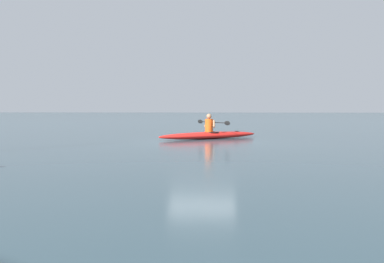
{
  "coord_description": "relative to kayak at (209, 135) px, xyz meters",
  "views": [
    {
      "loc": [
        -0.52,
        16.67,
        1.35
      ],
      "look_at": [
        0.19,
        3.61,
        0.61
      ],
      "focal_mm": 41.95,
      "sensor_mm": 36.0,
      "label": 1
    }
  ],
  "objects": [
    {
      "name": "kayak",
      "position": [
        0.0,
        0.0,
        0.0
      ],
      "size": [
        4.26,
        3.08,
        0.29
      ],
      "color": "red",
      "rests_on": "ground"
    },
    {
      "name": "ground_plane",
      "position": [
        0.23,
        1.82,
        -0.15
      ],
      "size": [
        160.0,
        160.0,
        0.0
      ],
      "primitive_type": "plane",
      "color": "#334C56"
    },
    {
      "name": "kayaker",
      "position": [
        -0.01,
        -0.01,
        0.47
      ],
      "size": [
        1.38,
        2.11,
        0.75
      ],
      "color": "#E04C14",
      "rests_on": "kayak"
    }
  ]
}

